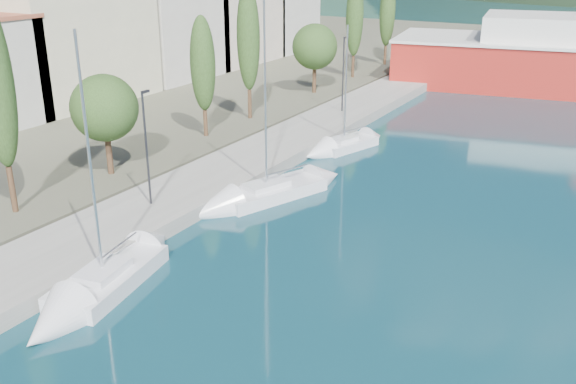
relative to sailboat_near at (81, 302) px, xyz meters
The scene contains 8 objects.
quay 19.95m from the sailboat_near, 100.86° to the left, with size 5.00×88.00×0.80m, color gray.
land_strip 51.18m from the sailboat_near, 144.68° to the left, with size 70.00×148.00×0.70m, color #565644.
town_buildings 40.91m from the sailboat_near, 131.27° to the left, with size 9.20×69.20×11.30m.
tree_row 27.86m from the sailboat_near, 110.03° to the left, with size 4.19×62.22×11.14m.
lamp_posts 10.79m from the sailboat_near, 111.83° to the left, with size 0.15×46.05×6.06m.
sailboat_near is the anchor object (origin of this frame).
sailboat_mid 12.31m from the sailboat_near, 92.01° to the left, with size 5.36×9.22×12.91m.
sailboat_far 23.83m from the sailboat_near, 91.12° to the left, with size 3.90×6.81×9.54m.
Camera 1 is at (13.09, -8.95, 13.60)m, focal length 40.00 mm.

